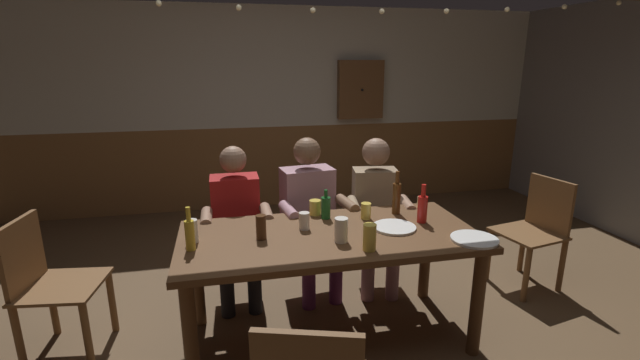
# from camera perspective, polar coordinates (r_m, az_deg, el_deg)

# --- Properties ---
(ground_plane) EXTENTS (8.06, 8.06, 0.00)m
(ground_plane) POSITION_cam_1_polar(r_m,az_deg,el_deg) (3.14, 0.76, -18.92)
(ground_plane) COLOR brown
(back_wall_upper) EXTENTS (6.72, 0.12, 1.39)m
(back_wall_upper) POSITION_cam_1_polar(r_m,az_deg,el_deg) (5.33, -6.32, 14.50)
(back_wall_upper) COLOR beige
(back_wall_wainscot) EXTENTS (6.72, 0.12, 1.00)m
(back_wall_wainscot) POSITION_cam_1_polar(r_m,az_deg,el_deg) (5.48, -5.95, 1.91)
(back_wall_wainscot) COLOR brown
(back_wall_wainscot) RESTS_ON ground_plane
(dining_table) EXTENTS (1.84, 0.86, 0.74)m
(dining_table) POSITION_cam_1_polar(r_m,az_deg,el_deg) (2.74, 1.30, -9.01)
(dining_table) COLOR brown
(dining_table) RESTS_ON ground_plane
(person_0) EXTENTS (0.49, 0.51, 1.17)m
(person_0) POSITION_cam_1_polar(r_m,az_deg,el_deg) (3.27, -10.95, -4.96)
(person_0) COLOR #AD1919
(person_0) RESTS_ON ground_plane
(person_1) EXTENTS (0.56, 0.57, 1.21)m
(person_1) POSITION_cam_1_polar(r_m,az_deg,el_deg) (3.33, -1.29, -3.86)
(person_1) COLOR #B78493
(person_1) RESTS_ON ground_plane
(person_2) EXTENTS (0.52, 0.56, 1.19)m
(person_2) POSITION_cam_1_polar(r_m,az_deg,el_deg) (3.46, 7.38, -3.48)
(person_2) COLOR #997F60
(person_2) RESTS_ON ground_plane
(chair_empty_near_right) EXTENTS (0.50, 0.50, 0.88)m
(chair_empty_near_right) POSITION_cam_1_polar(r_m,az_deg,el_deg) (3.15, -32.18, -11.38)
(chair_empty_near_right) COLOR brown
(chair_empty_near_right) RESTS_ON ground_plane
(chair_empty_near_left) EXTENTS (0.52, 0.52, 0.88)m
(chair_empty_near_left) POSITION_cam_1_polar(r_m,az_deg,el_deg) (3.87, 26.54, -5.79)
(chair_empty_near_left) COLOR brown
(chair_empty_near_left) RESTS_ON ground_plane
(table_candle) EXTENTS (0.04, 0.04, 0.08)m
(table_candle) POSITION_cam_1_polar(r_m,az_deg,el_deg) (3.24, 13.00, -2.83)
(table_candle) COLOR #F9E08C
(table_candle) RESTS_ON dining_table
(plate_0) EXTENTS (0.27, 0.27, 0.01)m
(plate_0) POSITION_cam_1_polar(r_m,az_deg,el_deg) (2.82, 9.77, -6.13)
(plate_0) COLOR white
(plate_0) RESTS_ON dining_table
(plate_1) EXTENTS (0.28, 0.28, 0.01)m
(plate_1) POSITION_cam_1_polar(r_m,az_deg,el_deg) (2.75, 19.67, -7.36)
(plate_1) COLOR white
(plate_1) RESTS_ON dining_table
(bottle_0) EXTENTS (0.06, 0.06, 0.26)m
(bottle_0) POSITION_cam_1_polar(r_m,az_deg,el_deg) (2.93, 13.35, -3.56)
(bottle_0) COLOR red
(bottle_0) RESTS_ON dining_table
(bottle_1) EXTENTS (0.06, 0.06, 0.20)m
(bottle_1) POSITION_cam_1_polar(r_m,az_deg,el_deg) (2.92, 0.77, -3.60)
(bottle_1) COLOR #195923
(bottle_1) RESTS_ON dining_table
(bottle_2) EXTENTS (0.05, 0.05, 0.25)m
(bottle_2) POSITION_cam_1_polar(r_m,az_deg,el_deg) (2.55, -16.78, -6.74)
(bottle_2) COLOR gold
(bottle_2) RESTS_ON dining_table
(bottle_3) EXTENTS (0.06, 0.06, 0.30)m
(bottle_3) POSITION_cam_1_polar(r_m,az_deg,el_deg) (3.05, 10.05, -2.21)
(bottle_3) COLOR #593314
(bottle_3) RESTS_ON dining_table
(pint_glass_0) EXTENTS (0.07, 0.07, 0.11)m
(pint_glass_0) POSITION_cam_1_polar(r_m,az_deg,el_deg) (2.75, -2.09, -5.41)
(pint_glass_0) COLOR white
(pint_glass_0) RESTS_ON dining_table
(pint_glass_1) EXTENTS (0.08, 0.08, 0.15)m
(pint_glass_1) POSITION_cam_1_polar(r_m,az_deg,el_deg) (2.46, 6.55, -7.51)
(pint_glass_1) COLOR #E5C64C
(pint_glass_1) RESTS_ON dining_table
(pint_glass_2) EXTENTS (0.07, 0.07, 0.14)m
(pint_glass_2) POSITION_cam_1_polar(r_m,az_deg,el_deg) (2.66, -16.51, -6.47)
(pint_glass_2) COLOR white
(pint_glass_2) RESTS_ON dining_table
(pint_glass_3) EXTENTS (0.07, 0.07, 0.11)m
(pint_glass_3) POSITION_cam_1_polar(r_m,az_deg,el_deg) (2.94, 6.07, -4.07)
(pint_glass_3) COLOR #E5C64C
(pint_glass_3) RESTS_ON dining_table
(pint_glass_4) EXTENTS (0.08, 0.08, 0.15)m
(pint_glass_4) POSITION_cam_1_polar(r_m,az_deg,el_deg) (2.56, 2.81, -6.59)
(pint_glass_4) COLOR white
(pint_glass_4) RESTS_ON dining_table
(pint_glass_5) EXTENTS (0.06, 0.06, 0.15)m
(pint_glass_5) POSITION_cam_1_polar(r_m,az_deg,el_deg) (2.61, -7.77, -6.19)
(pint_glass_5) COLOR #4C2D19
(pint_glass_5) RESTS_ON dining_table
(pint_glass_6) EXTENTS (0.08, 0.08, 0.10)m
(pint_glass_6) POSITION_cam_1_polar(r_m,az_deg,el_deg) (3.00, -0.65, -3.63)
(pint_glass_6) COLOR #E5C64C
(pint_glass_6) RESTS_ON dining_table
(wall_dart_cabinet) EXTENTS (0.56, 0.15, 0.70)m
(wall_dart_cabinet) POSITION_cam_1_polar(r_m,az_deg,el_deg) (5.44, 5.35, 11.78)
(wall_dart_cabinet) COLOR brown
(string_lights) EXTENTS (4.74, 0.04, 0.14)m
(string_lights) POSITION_cam_1_polar(r_m,az_deg,el_deg) (2.99, -0.95, 22.27)
(string_lights) COLOR #F9EAB2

